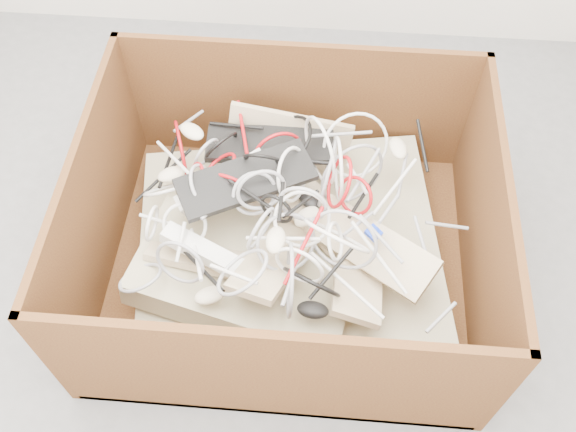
# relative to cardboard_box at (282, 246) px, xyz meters

# --- Properties ---
(ground) EXTENTS (3.00, 3.00, 0.00)m
(ground) POSITION_rel_cardboard_box_xyz_m (-0.14, -0.15, -0.14)
(ground) COLOR #58585B
(ground) RESTS_ON ground
(room_shell) EXTENTS (3.04, 3.04, 2.50)m
(room_shell) POSITION_rel_cardboard_box_xyz_m (-0.14, -0.15, 1.11)
(room_shell) COLOR silver
(room_shell) RESTS_ON ground
(cardboard_box) EXTENTS (1.32, 1.10, 0.61)m
(cardboard_box) POSITION_rel_cardboard_box_xyz_m (0.00, 0.00, 0.00)
(cardboard_box) COLOR #3A1A0E
(cardboard_box) RESTS_ON ground
(keyboard_pile) EXTENTS (0.97, 0.85, 0.35)m
(keyboard_pile) POSITION_rel_cardboard_box_xyz_m (0.01, 0.01, 0.13)
(keyboard_pile) COLOR #C8B48D
(keyboard_pile) RESTS_ON cardboard_box
(mice_scatter) EXTENTS (0.87, 0.69, 0.19)m
(mice_scatter) POSITION_rel_cardboard_box_xyz_m (-0.03, 0.00, 0.20)
(mice_scatter) COLOR beige
(mice_scatter) RESTS_ON keyboard_pile
(power_strip_left) EXTENTS (0.31, 0.23, 0.14)m
(power_strip_left) POSITION_rel_cardboard_box_xyz_m (-0.21, 0.09, 0.22)
(power_strip_left) COLOR silver
(power_strip_left) RESTS_ON keyboard_pile
(power_strip_right) EXTENTS (0.32, 0.17, 0.10)m
(power_strip_right) POSITION_rel_cardboard_box_xyz_m (-0.22, -0.16, 0.19)
(power_strip_right) COLOR silver
(power_strip_right) RESTS_ON keyboard_pile
(vga_plug) EXTENTS (0.06, 0.06, 0.03)m
(vga_plug) POSITION_rel_cardboard_box_xyz_m (0.30, -0.07, 0.23)
(vga_plug) COLOR #0D2ECA
(vga_plug) RESTS_ON keyboard_pile
(cable_tangle) EXTENTS (1.14, 0.89, 0.46)m
(cable_tangle) POSITION_rel_cardboard_box_xyz_m (0.00, 0.03, 0.25)
(cable_tangle) COLOR silver
(cable_tangle) RESTS_ON keyboard_pile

